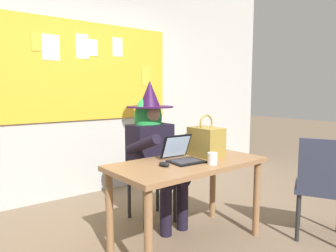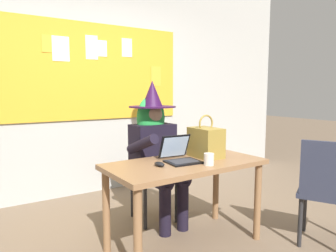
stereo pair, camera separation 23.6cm
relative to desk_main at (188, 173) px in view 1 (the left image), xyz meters
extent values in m
cube|color=#B2B2AD|center=(-0.17, 1.83, 0.85)|extent=(6.58, 0.10, 2.96)
cube|color=gold|center=(-0.17, 1.77, 0.92)|extent=(2.40, 0.02, 1.20)
cube|color=#F4E0C6|center=(0.30, 1.76, 1.25)|extent=(0.14, 0.01, 0.24)
cube|color=white|center=(-0.17, 1.76, 1.22)|extent=(0.15, 0.01, 0.29)
cube|color=white|center=(-0.06, 1.76, 1.22)|extent=(0.15, 0.01, 0.20)
cube|color=gold|center=(-0.67, 1.76, 1.22)|extent=(0.18, 0.01, 0.20)
cube|color=white|center=(-0.55, 1.76, 1.18)|extent=(0.20, 0.01, 0.29)
cube|color=gold|center=(0.74, 1.76, 0.89)|extent=(0.16, 0.01, 0.27)
cube|color=#8E6642|center=(0.00, 0.00, 0.08)|extent=(1.33, 0.69, 0.04)
cylinder|color=#8E6642|center=(-0.59, -0.28, -0.28)|extent=(0.06, 0.06, 0.69)
cylinder|color=#8E6642|center=(0.60, -0.25, -0.28)|extent=(0.06, 0.06, 0.69)
cylinder|color=#8E6642|center=(-0.60, 0.25, -0.28)|extent=(0.06, 0.06, 0.69)
cylinder|color=#8E6642|center=(0.59, 0.28, -0.28)|extent=(0.06, 0.06, 0.69)
cube|color=black|center=(0.04, 0.61, -0.19)|extent=(0.45, 0.45, 0.04)
cube|color=black|center=(0.06, 0.80, 0.06)|extent=(0.38, 0.07, 0.45)
cylinder|color=#262628|center=(0.20, 0.42, -0.42)|extent=(0.04, 0.04, 0.42)
cylinder|color=#262628|center=(-0.14, 0.45, -0.42)|extent=(0.04, 0.04, 0.42)
cylinder|color=#262628|center=(0.23, 0.76, -0.42)|extent=(0.04, 0.04, 0.42)
cylinder|color=#262628|center=(-0.11, 0.79, -0.42)|extent=(0.04, 0.04, 0.42)
cylinder|color=black|center=(0.15, 0.25, -0.40)|extent=(0.11, 0.11, 0.46)
cylinder|color=black|center=(-0.05, 0.25, -0.40)|extent=(0.11, 0.11, 0.46)
cylinder|color=black|center=(0.15, 0.42, -0.14)|extent=(0.16, 0.42, 0.15)
cylinder|color=black|center=(-0.05, 0.42, -0.14)|extent=(0.16, 0.42, 0.15)
cube|color=black|center=(0.04, 0.63, 0.09)|extent=(0.43, 0.27, 0.52)
cylinder|color=black|center=(0.30, 0.40, 0.21)|extent=(0.10, 0.47, 0.24)
cylinder|color=black|center=(-0.20, 0.39, 0.21)|extent=(0.10, 0.47, 0.24)
sphere|color=#D1A889|center=(0.04, 0.63, 0.45)|extent=(0.20, 0.20, 0.20)
ellipsoid|color=green|center=(0.04, 0.66, 0.41)|extent=(0.31, 0.23, 0.44)
cylinder|color=#2D0F38|center=(0.04, 0.63, 0.53)|extent=(0.47, 0.47, 0.01)
cone|color=#2D0F38|center=(0.04, 0.63, 0.66)|extent=(0.21, 0.21, 0.26)
cube|color=black|center=(-0.04, -0.02, 0.11)|extent=(0.28, 0.24, 0.01)
cube|color=#333338|center=(-0.04, -0.02, 0.12)|extent=(0.24, 0.17, 0.00)
cube|color=black|center=(-0.03, 0.13, 0.21)|extent=(0.28, 0.11, 0.20)
cube|color=#99B7E0|center=(-0.03, 0.12, 0.21)|extent=(0.24, 0.09, 0.18)
ellipsoid|color=black|center=(-0.26, -0.02, 0.12)|extent=(0.07, 0.11, 0.03)
cube|color=olive|center=(0.26, 0.05, 0.23)|extent=(0.20, 0.30, 0.26)
torus|color=olive|center=(0.26, 0.05, 0.40)|extent=(0.16, 0.02, 0.16)
cylinder|color=silver|center=(0.09, -0.20, 0.15)|extent=(0.08, 0.08, 0.09)
cube|color=#2D3347|center=(1.03, -0.61, -0.18)|extent=(0.57, 0.57, 0.04)
cube|color=#2D3347|center=(0.86, -0.70, 0.07)|extent=(0.21, 0.35, 0.45)
cylinder|color=#262628|center=(1.10, -0.38, -0.41)|extent=(0.04, 0.04, 0.43)
cylinder|color=#262628|center=(0.80, -0.54, -0.41)|extent=(0.04, 0.04, 0.43)
camera|label=1|loc=(-1.66, -1.89, 0.69)|focal=32.87mm
camera|label=2|loc=(-1.46, -2.03, 0.69)|focal=32.87mm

